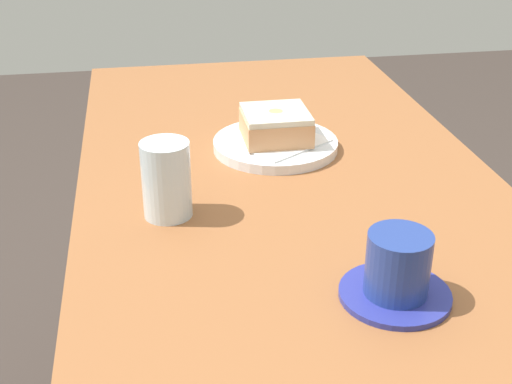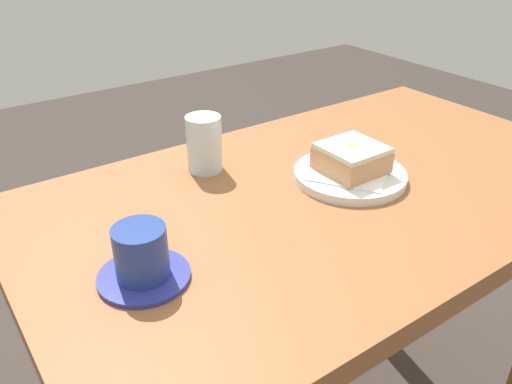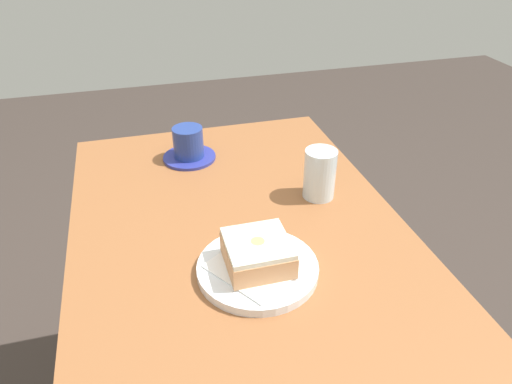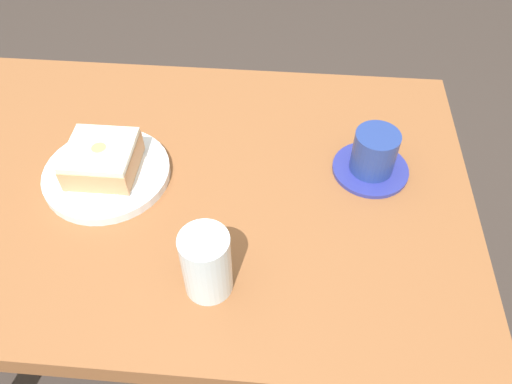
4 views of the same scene
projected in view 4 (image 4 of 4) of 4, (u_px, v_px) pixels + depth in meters
ground_plane at (184, 364)px, 1.34m from camera, size 6.00×6.00×0.00m
table at (147, 231)px, 0.89m from camera, size 1.06×0.61×0.74m
plate_glazed_square at (107, 173)px, 0.78m from camera, size 0.20×0.20×0.02m
napkin_glazed_square at (106, 169)px, 0.78m from camera, size 0.18×0.18×0.00m
donut_glazed_square at (102, 158)px, 0.76m from camera, size 0.10×0.10×0.05m
water_glass at (206, 264)px, 0.62m from camera, size 0.06×0.06×0.10m
coffee_cup at (374, 155)px, 0.77m from camera, size 0.12×0.12×0.08m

